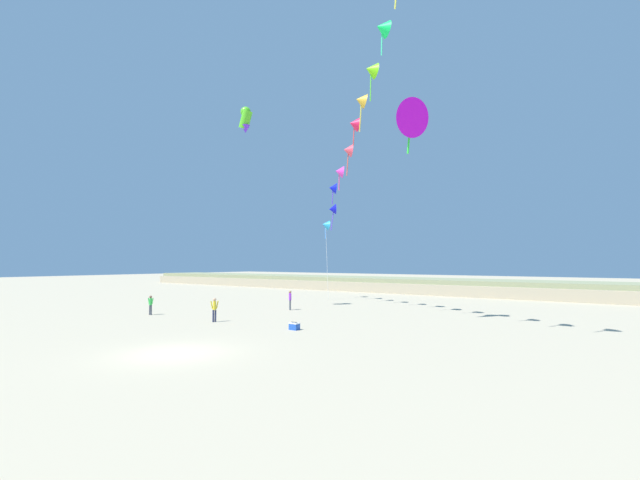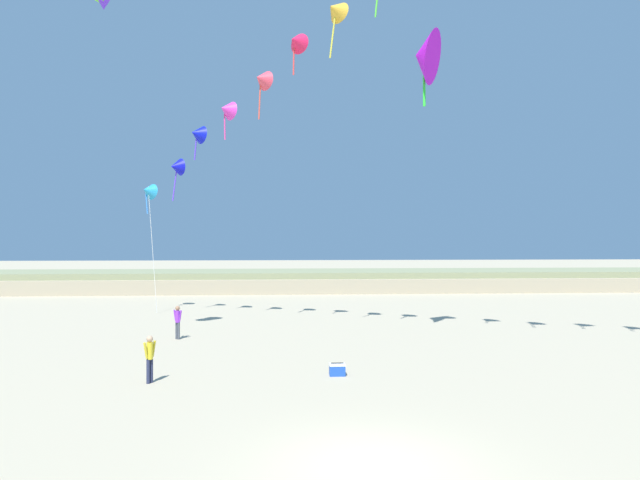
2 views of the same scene
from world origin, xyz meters
TOP-DOWN VIEW (x-y plane):
  - ground_plane at (0.00, 0.00)m, footprint 240.00×240.00m
  - dune_ridge at (0.00, 42.74)m, footprint 120.00×9.66m
  - person_near_left at (-7.09, 16.05)m, footprint 0.50×0.41m
  - person_mid_center at (-6.46, 7.51)m, footprint 0.37×0.52m
  - large_kite_low_lead at (4.70, 14.26)m, footprint 2.41×2.93m
  - beach_cooler at (0.02, 8.18)m, footprint 0.58×0.41m

SIDE VIEW (x-z plane):
  - ground_plane at x=0.00m, z-range 0.00..0.00m
  - beach_cooler at x=0.02m, z-range -0.02..0.45m
  - dune_ridge at x=0.00m, z-range -0.01..1.85m
  - person_mid_center at x=-6.46m, z-range 0.13..1.75m
  - person_near_left at x=-7.09m, z-range 0.13..1.76m
  - large_kite_low_lead at x=4.70m, z-range 11.65..15.40m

